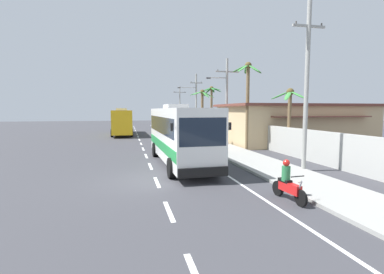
{
  "coord_description": "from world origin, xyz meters",
  "views": [
    {
      "loc": [
        -1.31,
        -13.48,
        3.42
      ],
      "look_at": [
        2.71,
        4.0,
        1.7
      ],
      "focal_mm": 26.33,
      "sensor_mm": 36.0,
      "label": 1
    }
  ],
  "objects_px": {
    "palm_third": "(202,105)",
    "palm_fourth": "(290,106)",
    "motorcycle_beside_bus": "(288,184)",
    "palm_nearest": "(211,100)",
    "utility_pole_nearest": "(307,85)",
    "coach_bus_foreground": "(179,133)",
    "utility_pole_mid": "(226,98)",
    "palm_second": "(248,90)",
    "pedestrian_near_kerb": "(222,135)",
    "coach_bus_far_lane": "(122,121)",
    "utility_pole_far": "(195,102)",
    "roadside_building": "(293,123)",
    "utility_pole_distant": "(180,106)"
  },
  "relations": [
    {
      "from": "palm_third",
      "to": "palm_fourth",
      "type": "relative_size",
      "value": 1.18
    },
    {
      "from": "motorcycle_beside_bus",
      "to": "palm_nearest",
      "type": "distance_m",
      "value": 31.22
    },
    {
      "from": "utility_pole_nearest",
      "to": "coach_bus_foreground",
      "type": "bearing_deg",
      "value": 150.09
    },
    {
      "from": "utility_pole_mid",
      "to": "utility_pole_nearest",
      "type": "bearing_deg",
      "value": -90.97
    },
    {
      "from": "palm_second",
      "to": "palm_third",
      "type": "bearing_deg",
      "value": 93.0
    },
    {
      "from": "coach_bus_foreground",
      "to": "palm_nearest",
      "type": "xyz_separation_m",
      "value": [
        8.84,
        22.15,
        2.85
      ]
    },
    {
      "from": "pedestrian_near_kerb",
      "to": "utility_pole_nearest",
      "type": "bearing_deg",
      "value": -97.3
    },
    {
      "from": "coach_bus_far_lane",
      "to": "pedestrian_near_kerb",
      "type": "bearing_deg",
      "value": -55.79
    },
    {
      "from": "coach_bus_foreground",
      "to": "motorcycle_beside_bus",
      "type": "relative_size",
      "value": 5.45
    },
    {
      "from": "utility_pole_mid",
      "to": "palm_nearest",
      "type": "bearing_deg",
      "value": 79.91
    },
    {
      "from": "utility_pole_far",
      "to": "palm_second",
      "type": "distance_m",
      "value": 18.72
    },
    {
      "from": "pedestrian_near_kerb",
      "to": "roadside_building",
      "type": "xyz_separation_m",
      "value": [
        7.95,
        0.46,
        1.06
      ]
    },
    {
      "from": "coach_bus_foreground",
      "to": "motorcycle_beside_bus",
      "type": "distance_m",
      "value": 8.69
    },
    {
      "from": "palm_nearest",
      "to": "utility_pole_mid",
      "type": "bearing_deg",
      "value": -100.09
    },
    {
      "from": "pedestrian_near_kerb",
      "to": "palm_nearest",
      "type": "relative_size",
      "value": 0.23
    },
    {
      "from": "palm_third",
      "to": "roadside_building",
      "type": "bearing_deg",
      "value": -47.21
    },
    {
      "from": "coach_bus_foreground",
      "to": "palm_third",
      "type": "distance_m",
      "value": 18.23
    },
    {
      "from": "motorcycle_beside_bus",
      "to": "palm_fourth",
      "type": "relative_size",
      "value": 0.39
    },
    {
      "from": "utility_pole_far",
      "to": "palm_third",
      "type": "height_order",
      "value": "utility_pole_far"
    },
    {
      "from": "coach_bus_far_lane",
      "to": "utility_pole_nearest",
      "type": "relative_size",
      "value": 1.23
    },
    {
      "from": "utility_pole_far",
      "to": "utility_pole_distant",
      "type": "distance_m",
      "value": 13.59
    },
    {
      "from": "pedestrian_near_kerb",
      "to": "palm_second",
      "type": "bearing_deg",
      "value": -85.52
    },
    {
      "from": "coach_bus_far_lane",
      "to": "roadside_building",
      "type": "height_order",
      "value": "roadside_building"
    },
    {
      "from": "pedestrian_near_kerb",
      "to": "utility_pole_far",
      "type": "height_order",
      "value": "utility_pole_far"
    },
    {
      "from": "coach_bus_far_lane",
      "to": "utility_pole_far",
      "type": "height_order",
      "value": "utility_pole_far"
    },
    {
      "from": "motorcycle_beside_bus",
      "to": "palm_third",
      "type": "distance_m",
      "value": 25.68
    },
    {
      "from": "motorcycle_beside_bus",
      "to": "roadside_building",
      "type": "relative_size",
      "value": 0.13
    },
    {
      "from": "coach_bus_foreground",
      "to": "utility_pole_distant",
      "type": "distance_m",
      "value": 37.74
    },
    {
      "from": "coach_bus_far_lane",
      "to": "palm_third",
      "type": "relative_size",
      "value": 1.91
    },
    {
      "from": "palm_second",
      "to": "utility_pole_nearest",
      "type": "bearing_deg",
      "value": -91.98
    },
    {
      "from": "coach_bus_far_lane",
      "to": "utility_pole_far",
      "type": "distance_m",
      "value": 11.11
    },
    {
      "from": "roadside_building",
      "to": "motorcycle_beside_bus",
      "type": "bearing_deg",
      "value": -122.98
    },
    {
      "from": "utility_pole_mid",
      "to": "utility_pole_far",
      "type": "relative_size",
      "value": 0.98
    },
    {
      "from": "coach_bus_far_lane",
      "to": "palm_third",
      "type": "distance_m",
      "value": 11.73
    },
    {
      "from": "palm_second",
      "to": "roadside_building",
      "type": "distance_m",
      "value": 8.65
    },
    {
      "from": "motorcycle_beside_bus",
      "to": "utility_pole_distant",
      "type": "distance_m",
      "value": 45.54
    },
    {
      "from": "roadside_building",
      "to": "coach_bus_foreground",
      "type": "bearing_deg",
      "value": -147.23
    },
    {
      "from": "motorcycle_beside_bus",
      "to": "pedestrian_near_kerb",
      "type": "distance_m",
      "value": 16.81
    },
    {
      "from": "motorcycle_beside_bus",
      "to": "roadside_building",
      "type": "height_order",
      "value": "roadside_building"
    },
    {
      "from": "utility_pole_nearest",
      "to": "palm_nearest",
      "type": "xyz_separation_m",
      "value": [
        2.41,
        25.85,
        0.02
      ]
    },
    {
      "from": "palm_nearest",
      "to": "pedestrian_near_kerb",
      "type": "bearing_deg",
      "value": -102.63
    },
    {
      "from": "motorcycle_beside_bus",
      "to": "roadside_building",
      "type": "xyz_separation_m",
      "value": [
        11.02,
        16.98,
        1.39
      ]
    },
    {
      "from": "pedestrian_near_kerb",
      "to": "palm_third",
      "type": "relative_size",
      "value": 0.26
    },
    {
      "from": "palm_nearest",
      "to": "palm_fourth",
      "type": "height_order",
      "value": "palm_nearest"
    },
    {
      "from": "motorcycle_beside_bus",
      "to": "utility_pole_far",
      "type": "bearing_deg",
      "value": 82.68
    },
    {
      "from": "pedestrian_near_kerb",
      "to": "utility_pole_mid",
      "type": "xyz_separation_m",
      "value": [
        0.91,
        1.52,
        3.67
      ]
    },
    {
      "from": "motorcycle_beside_bus",
      "to": "utility_pole_nearest",
      "type": "distance_m",
      "value": 7.17
    },
    {
      "from": "motorcycle_beside_bus",
      "to": "palm_second",
      "type": "xyz_separation_m",
      "value": [
        4.04,
        12.9,
        4.48
      ]
    },
    {
      "from": "coach_bus_far_lane",
      "to": "palm_nearest",
      "type": "height_order",
      "value": "palm_nearest"
    },
    {
      "from": "palm_nearest",
      "to": "motorcycle_beside_bus",
      "type": "bearing_deg",
      "value": -101.48
    }
  ]
}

